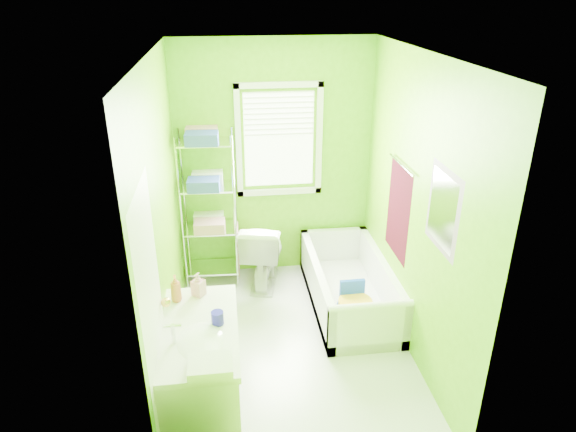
{
  "coord_description": "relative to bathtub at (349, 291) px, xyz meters",
  "views": [
    {
      "loc": [
        -0.53,
        -3.81,
        3.06
      ],
      "look_at": [
        -0.01,
        0.25,
        1.2
      ],
      "focal_mm": 32.0,
      "sensor_mm": 36.0,
      "label": 1
    }
  ],
  "objects": [
    {
      "name": "bathtub",
      "position": [
        0.0,
        0.0,
        0.0
      ],
      "size": [
        0.76,
        1.63,
        0.53
      ],
      "color": "white",
      "rests_on": "ground"
    },
    {
      "name": "right_wall_decor",
      "position": [
        0.37,
        -0.59,
        1.15
      ],
      "size": [
        0.04,
        1.48,
        1.17
      ],
      "color": "#3B0612",
      "rests_on": "ground"
    },
    {
      "name": "door",
      "position": [
        -1.71,
        -1.56,
        0.83
      ],
      "size": [
        0.09,
        0.8,
        2.0
      ],
      "color": "white",
      "rests_on": "ground"
    },
    {
      "name": "wire_shelf_unit",
      "position": [
        -1.39,
        0.7,
        0.9
      ],
      "size": [
        0.6,
        0.48,
        1.74
      ],
      "color": "silver",
      "rests_on": "ground"
    },
    {
      "name": "room_envelope",
      "position": [
        -0.67,
        -0.57,
        1.38
      ],
      "size": [
        2.14,
        2.94,
        2.62
      ],
      "color": "#5BA808",
      "rests_on": "ground"
    },
    {
      "name": "ground",
      "position": [
        -0.67,
        -0.57,
        -0.17
      ],
      "size": [
        2.9,
        2.9,
        0.0
      ],
      "primitive_type": "plane",
      "color": "silver",
      "rests_on": "ground"
    },
    {
      "name": "vanity",
      "position": [
        -1.45,
        -1.34,
        0.27
      ],
      "size": [
        0.56,
        1.12,
        1.05
      ],
      "color": "white",
      "rests_on": "ground"
    },
    {
      "name": "window",
      "position": [
        -0.62,
        0.86,
        1.45
      ],
      "size": [
        0.92,
        0.05,
        1.22
      ],
      "color": "white",
      "rests_on": "ground"
    },
    {
      "name": "toilet",
      "position": [
        -0.84,
        0.56,
        0.22
      ],
      "size": [
        0.58,
        0.83,
        0.77
      ],
      "primitive_type": "imported",
      "rotation": [
        0.0,
        0.0,
        2.93
      ],
      "color": "white",
      "rests_on": "ground"
    }
  ]
}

